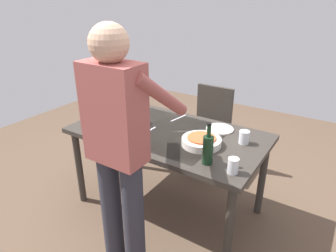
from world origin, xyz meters
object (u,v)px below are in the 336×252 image
(person_server, at_px, (119,146))
(water_cup_near_right, at_px, (244,137))
(dining_table, at_px, (168,140))
(water_cup_near_left, at_px, (141,117))
(water_cup_far_left, at_px, (233,166))
(dinner_plate_far, at_px, (128,115))
(wine_bottle, at_px, (208,149))
(side_bowl_salad, at_px, (112,124))
(chair_near, at_px, (210,124))
(wine_glass_left, at_px, (92,114))
(wine_glass_right, at_px, (131,130))
(serving_bowl_pasta, at_px, (201,141))
(dinner_plate_near, at_px, (220,129))

(person_server, xyz_separation_m, water_cup_near_right, (-0.51, -0.83, -0.15))
(dining_table, height_order, water_cup_near_left, water_cup_near_left)
(water_cup_far_left, bearing_deg, dinner_plate_far, -18.11)
(wine_bottle, bearing_deg, dining_table, -29.48)
(water_cup_far_left, height_order, side_bowl_salad, water_cup_far_left)
(chair_near, distance_m, dinner_plate_far, 0.92)
(water_cup_near_right, bearing_deg, wine_bottle, 75.96)
(wine_glass_left, xyz_separation_m, side_bowl_salad, (-0.17, -0.05, -0.07))
(water_cup_near_left, height_order, water_cup_far_left, water_cup_far_left)
(water_cup_near_left, distance_m, dinner_plate_far, 0.22)
(wine_glass_right, relative_size, water_cup_far_left, 1.45)
(water_cup_far_left, bearing_deg, water_cup_near_right, -78.92)
(water_cup_far_left, distance_m, dinner_plate_far, 1.25)
(chair_near, xyz_separation_m, water_cup_near_left, (0.30, 0.80, 0.28))
(person_server, bearing_deg, wine_glass_right, -59.32)
(person_server, xyz_separation_m, dinner_plate_far, (0.60, -0.79, -0.20))
(chair_near, bearing_deg, dinner_plate_far, 55.22)
(water_cup_near_left, bearing_deg, serving_bowl_pasta, 172.18)
(dining_table, relative_size, chair_near, 1.75)
(wine_glass_right, xyz_separation_m, water_cup_far_left, (-0.82, -0.02, -0.05))
(wine_glass_left, bearing_deg, dinner_plate_near, -151.73)
(chair_near, xyz_separation_m, wine_bottle, (-0.50, 1.10, 0.34))
(dining_table, xyz_separation_m, water_cup_near_left, (0.30, -0.02, 0.13))
(chair_near, relative_size, wine_glass_left, 6.03)
(person_server, bearing_deg, wine_glass_left, -32.64)
(water_cup_near_right, bearing_deg, dinner_plate_far, 2.35)
(water_cup_near_right, xyz_separation_m, dinner_plate_near, (0.26, -0.13, -0.05))
(water_cup_near_left, height_order, serving_bowl_pasta, water_cup_near_left)
(person_server, bearing_deg, dinner_plate_far, -52.72)
(wine_glass_left, relative_size, serving_bowl_pasta, 0.50)
(wine_glass_left, relative_size, dinner_plate_far, 0.66)
(side_bowl_salad, bearing_deg, water_cup_near_right, -162.29)
(chair_near, relative_size, person_server, 0.54)
(water_cup_near_right, bearing_deg, person_server, 58.80)
(dining_table, xyz_separation_m, serving_bowl_pasta, (-0.34, 0.06, 0.11))
(chair_near, bearing_deg, person_server, 93.58)
(dining_table, xyz_separation_m, chair_near, (-0.00, -0.82, -0.15))
(person_server, distance_m, side_bowl_salad, 0.75)
(chair_near, distance_m, side_bowl_salad, 1.14)
(serving_bowl_pasta, distance_m, dinner_plate_near, 0.33)
(dining_table, bearing_deg, dinner_plate_near, -142.03)
(wine_glass_right, height_order, dinner_plate_far, wine_glass_right)
(dinner_plate_near, bearing_deg, wine_glass_right, 51.15)
(person_server, xyz_separation_m, water_cup_near_left, (0.40, -0.72, -0.15))
(person_server, bearing_deg, wine_bottle, -133.84)
(water_cup_near_right, relative_size, water_cup_far_left, 0.98)
(water_cup_near_left, distance_m, water_cup_near_right, 0.91)
(water_cup_near_right, relative_size, dinner_plate_near, 0.44)
(chair_near, xyz_separation_m, serving_bowl_pasta, (-0.34, 0.88, 0.26))
(dinner_plate_near, height_order, dinner_plate_far, same)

